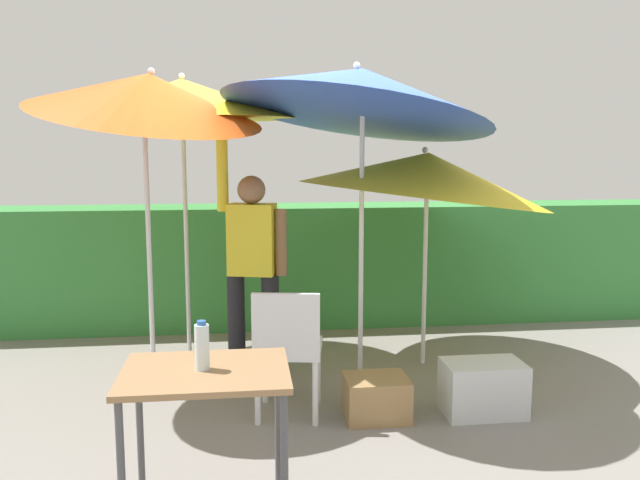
{
  "coord_description": "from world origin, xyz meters",
  "views": [
    {
      "loc": [
        -0.59,
        -4.62,
        1.81
      ],
      "look_at": [
        0.0,
        0.3,
        1.1
      ],
      "focal_mm": 36.04,
      "sensor_mm": 36.0,
      "label": 1
    }
  ],
  "objects_px": {
    "folding_table": "(206,388)",
    "bottle_water": "(202,346)",
    "person_vendor": "(252,260)",
    "umbrella_yellow": "(426,175)",
    "umbrella_rainbow": "(182,99)",
    "umbrella_navy": "(148,95)",
    "cooler_box": "(483,388)",
    "crate_cardboard": "(376,398)",
    "umbrella_orange": "(360,92)",
    "chair_plastic": "(288,345)"
  },
  "relations": [
    {
      "from": "umbrella_yellow",
      "to": "folding_table",
      "type": "bearing_deg",
      "value": -128.24
    },
    {
      "from": "umbrella_navy",
      "to": "folding_table",
      "type": "xyz_separation_m",
      "value": [
        0.46,
        -1.76,
        -1.52
      ]
    },
    {
      "from": "umbrella_rainbow",
      "to": "person_vendor",
      "type": "height_order",
      "value": "umbrella_rainbow"
    },
    {
      "from": "cooler_box",
      "to": "folding_table",
      "type": "height_order",
      "value": "folding_table"
    },
    {
      "from": "cooler_box",
      "to": "bottle_water",
      "type": "height_order",
      "value": "bottle_water"
    },
    {
      "from": "umbrella_navy",
      "to": "crate_cardboard",
      "type": "relative_size",
      "value": 6.11
    },
    {
      "from": "chair_plastic",
      "to": "umbrella_orange",
      "type": "bearing_deg",
      "value": 44.56
    },
    {
      "from": "cooler_box",
      "to": "crate_cardboard",
      "type": "relative_size",
      "value": 1.28
    },
    {
      "from": "umbrella_navy",
      "to": "cooler_box",
      "type": "height_order",
      "value": "umbrella_navy"
    },
    {
      "from": "umbrella_orange",
      "to": "umbrella_yellow",
      "type": "xyz_separation_m",
      "value": [
        0.64,
        0.44,
        -0.62
      ]
    },
    {
      "from": "chair_plastic",
      "to": "folding_table",
      "type": "distance_m",
      "value": 1.24
    },
    {
      "from": "person_vendor",
      "to": "crate_cardboard",
      "type": "relative_size",
      "value": 4.43
    },
    {
      "from": "umbrella_rainbow",
      "to": "bottle_water",
      "type": "distance_m",
      "value": 2.76
    },
    {
      "from": "folding_table",
      "to": "bottle_water",
      "type": "relative_size",
      "value": 3.33
    },
    {
      "from": "umbrella_navy",
      "to": "cooler_box",
      "type": "relative_size",
      "value": 4.76
    },
    {
      "from": "umbrella_rainbow",
      "to": "umbrella_yellow",
      "type": "height_order",
      "value": "umbrella_rainbow"
    },
    {
      "from": "umbrella_orange",
      "to": "crate_cardboard",
      "type": "height_order",
      "value": "umbrella_orange"
    },
    {
      "from": "folding_table",
      "to": "bottle_water",
      "type": "bearing_deg",
      "value": 167.68
    },
    {
      "from": "umbrella_yellow",
      "to": "cooler_box",
      "type": "relative_size",
      "value": 3.86
    },
    {
      "from": "crate_cardboard",
      "to": "folding_table",
      "type": "distance_m",
      "value": 1.59
    },
    {
      "from": "umbrella_yellow",
      "to": "crate_cardboard",
      "type": "distance_m",
      "value": 1.91
    },
    {
      "from": "umbrella_rainbow",
      "to": "umbrella_orange",
      "type": "distance_m",
      "value": 1.51
    },
    {
      "from": "umbrella_yellow",
      "to": "folding_table",
      "type": "distance_m",
      "value": 2.88
    },
    {
      "from": "umbrella_orange",
      "to": "folding_table",
      "type": "xyz_separation_m",
      "value": [
        -1.05,
        -1.7,
        -1.55
      ]
    },
    {
      "from": "crate_cardboard",
      "to": "folding_table",
      "type": "relative_size",
      "value": 0.53
    },
    {
      "from": "bottle_water",
      "to": "folding_table",
      "type": "bearing_deg",
      "value": -12.32
    },
    {
      "from": "person_vendor",
      "to": "umbrella_rainbow",
      "type": "bearing_deg",
      "value": 144.34
    },
    {
      "from": "umbrella_yellow",
      "to": "person_vendor",
      "type": "xyz_separation_m",
      "value": [
        -1.43,
        -0.12,
        -0.66
      ]
    },
    {
      "from": "person_vendor",
      "to": "umbrella_yellow",
      "type": "bearing_deg",
      "value": 4.62
    },
    {
      "from": "folding_table",
      "to": "umbrella_orange",
      "type": "bearing_deg",
      "value": 58.33
    },
    {
      "from": "umbrella_orange",
      "to": "bottle_water",
      "type": "relative_size",
      "value": 10.98
    },
    {
      "from": "person_vendor",
      "to": "folding_table",
      "type": "distance_m",
      "value": 2.06
    },
    {
      "from": "person_vendor",
      "to": "bottle_water",
      "type": "xyz_separation_m",
      "value": [
        -0.27,
        -2.02,
        -0.06
      ]
    },
    {
      "from": "bottle_water",
      "to": "umbrella_rainbow",
      "type": "bearing_deg",
      "value": 96.37
    },
    {
      "from": "crate_cardboard",
      "to": "folding_table",
      "type": "bearing_deg",
      "value": -135.1
    },
    {
      "from": "umbrella_navy",
      "to": "person_vendor",
      "type": "bearing_deg",
      "value": 20.04
    },
    {
      "from": "umbrella_rainbow",
      "to": "bottle_water",
      "type": "height_order",
      "value": "umbrella_rainbow"
    },
    {
      "from": "umbrella_navy",
      "to": "person_vendor",
      "type": "distance_m",
      "value": 1.47
    },
    {
      "from": "umbrella_navy",
      "to": "bottle_water",
      "type": "bearing_deg",
      "value": -75.56
    },
    {
      "from": "umbrella_rainbow",
      "to": "cooler_box",
      "type": "bearing_deg",
      "value": -33.32
    },
    {
      "from": "umbrella_yellow",
      "to": "chair_plastic",
      "type": "xyz_separation_m",
      "value": [
        -1.21,
        -1.0,
        -1.08
      ]
    },
    {
      "from": "umbrella_rainbow",
      "to": "umbrella_orange",
      "type": "xyz_separation_m",
      "value": [
        1.33,
        -0.71,
        0.01
      ]
    },
    {
      "from": "umbrella_yellow",
      "to": "umbrella_navy",
      "type": "distance_m",
      "value": 2.26
    },
    {
      "from": "umbrella_navy",
      "to": "folding_table",
      "type": "bearing_deg",
      "value": -75.19
    },
    {
      "from": "umbrella_orange",
      "to": "bottle_water",
      "type": "distance_m",
      "value": 2.41
    },
    {
      "from": "umbrella_yellow",
      "to": "folding_table",
      "type": "xyz_separation_m",
      "value": [
        -1.68,
        -2.14,
        -0.93
      ]
    },
    {
      "from": "umbrella_yellow",
      "to": "umbrella_navy",
      "type": "bearing_deg",
      "value": -169.99
    },
    {
      "from": "umbrella_rainbow",
      "to": "person_vendor",
      "type": "relative_size",
      "value": 1.28
    },
    {
      "from": "umbrella_orange",
      "to": "bottle_water",
      "type": "bearing_deg",
      "value": -122.02
    },
    {
      "from": "umbrella_orange",
      "to": "umbrella_yellow",
      "type": "height_order",
      "value": "umbrella_orange"
    }
  ]
}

